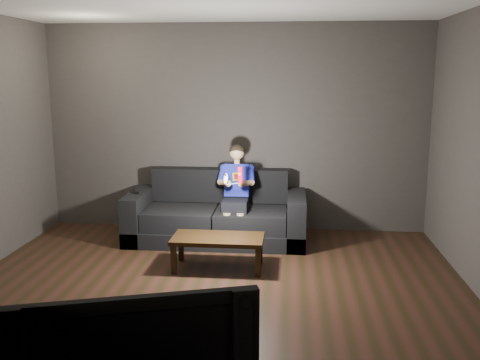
# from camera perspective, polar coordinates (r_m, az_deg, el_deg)

# --- Properties ---
(floor) EXTENTS (5.00, 5.00, 0.00)m
(floor) POSITION_cam_1_polar(r_m,az_deg,el_deg) (4.98, -3.46, -13.17)
(floor) COLOR black
(floor) RESTS_ON ground
(back_wall) EXTENTS (5.00, 0.04, 2.70)m
(back_wall) POSITION_cam_1_polar(r_m,az_deg,el_deg) (7.05, -0.50, 5.53)
(back_wall) COLOR #3B3834
(back_wall) RESTS_ON ground
(front_wall) EXTENTS (5.00, 0.04, 2.70)m
(front_wall) POSITION_cam_1_polar(r_m,az_deg,el_deg) (2.22, -13.78, -7.84)
(front_wall) COLOR #3B3834
(front_wall) RESTS_ON ground
(sofa) EXTENTS (2.20, 0.95, 0.85)m
(sofa) POSITION_cam_1_polar(r_m,az_deg,el_deg) (6.72, -2.49, -4.09)
(sofa) COLOR black
(sofa) RESTS_ON floor
(child) EXTENTS (0.45, 0.55, 1.11)m
(child) POSITION_cam_1_polar(r_m,az_deg,el_deg) (6.53, -0.42, -0.55)
(child) COLOR black
(child) RESTS_ON sofa
(wii_remote_red) EXTENTS (0.06, 0.08, 0.19)m
(wii_remote_red) POSITION_cam_1_polar(r_m,az_deg,el_deg) (6.06, -0.02, 0.52)
(wii_remote_red) COLOR red
(wii_remote_red) RESTS_ON child
(nunchuk_white) EXTENTS (0.07, 0.09, 0.14)m
(nunchuk_white) POSITION_cam_1_polar(r_m,az_deg,el_deg) (6.09, -1.52, 0.13)
(nunchuk_white) COLOR white
(nunchuk_white) RESTS_ON child
(wii_remote_black) EXTENTS (0.09, 0.17, 0.03)m
(wii_remote_black) POSITION_cam_1_polar(r_m,az_deg,el_deg) (6.76, -10.94, -1.23)
(wii_remote_black) COLOR black
(wii_remote_black) RESTS_ON sofa
(coffee_table) EXTENTS (0.97, 0.49, 0.35)m
(coffee_table) POSITION_cam_1_polar(r_m,az_deg,el_deg) (5.74, -2.37, -6.52)
(coffee_table) COLOR black
(coffee_table) RESTS_ON floor
(tv) EXTENTS (1.12, 0.48, 0.65)m
(tv) POSITION_cam_1_polar(r_m,az_deg,el_deg) (2.64, -11.34, -17.70)
(tv) COLOR black
(tv) RESTS_ON media_console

